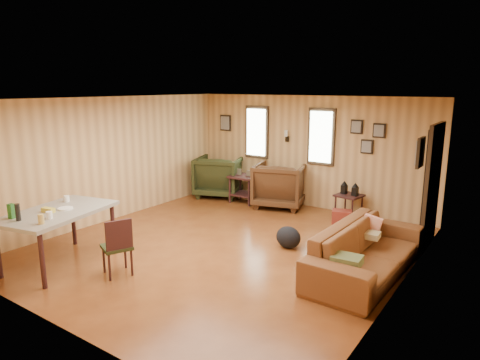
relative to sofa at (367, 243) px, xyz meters
The scene contains 11 objects.
room 2.21m from the sofa, behind, with size 5.54×6.04×2.44m.
sofa is the anchor object (origin of this frame).
recliner_brown 3.57m from the sofa, 139.40° to the left, with size 1.03×0.97×1.06m, color #432814.
recliner_green 4.92m from the sofa, 152.09° to the left, with size 1.03×0.96×1.06m, color #272D14.
end_table 4.14m from the sofa, 148.56° to the left, with size 0.62×0.57×0.77m.
side_table 2.62m from the sofa, 116.01° to the left, with size 0.54×0.54×0.75m.
cooler 2.29m from the sofa, 119.99° to the left, with size 0.44×0.37×0.26m.
backpack 1.43m from the sofa, 169.44° to the left, with size 0.48×0.41×0.36m.
sofa_pillows 0.18m from the sofa, 107.78° to the right, with size 0.47×1.54×0.32m.
dining_table 4.47m from the sofa, 149.77° to the right, with size 1.28×1.78×1.06m.
dining_chair 3.46m from the sofa, 144.29° to the right, with size 0.50×0.50×0.84m.
Camera 1 is at (3.99, -5.36, 2.60)m, focal length 32.00 mm.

